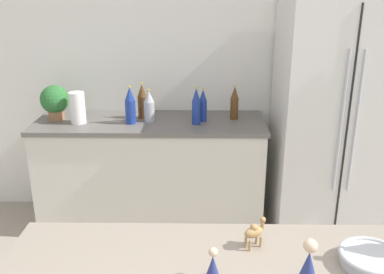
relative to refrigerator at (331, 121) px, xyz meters
The scene contains 15 objects.
wall_back 1.04m from the refrigerator, 156.03° to the left, with size 8.00×0.06×2.55m.
back_counter 1.48m from the refrigerator, behind, with size 1.80×0.63×0.89m.
refrigerator is the anchor object (origin of this frame).
potted_plant 2.15m from the refrigerator, behind, with size 0.22×0.22×0.27m.
paper_towel_roll 1.95m from the refrigerator, behind, with size 0.12×0.12×0.24m.
back_bottle_0 1.48m from the refrigerator, behind, with size 0.07×0.07×0.29m.
back_bottle_1 0.99m from the refrigerator, behind, with size 0.06×0.06×0.26m.
back_bottle_2 0.75m from the refrigerator, behind, with size 0.06×0.06×0.27m.
back_bottle_3 1.41m from the refrigerator, behind, with size 0.08×0.08×0.25m.
back_bottle_4 1.54m from the refrigerator, behind, with size 0.08×0.08×0.29m.
back_bottle_5 1.04m from the refrigerator, behind, with size 0.06×0.06×0.29m.
fruit_bowl 1.93m from the refrigerator, 102.56° to the right, with size 0.23×0.23×0.05m.
camel_figurine 1.95m from the refrigerator, 114.62° to the right, with size 0.09×0.08×0.12m.
wise_man_figurine_blue 2.18m from the refrigerator, 116.43° to the right, with size 0.05×0.05×0.12m.
wise_man_figurine_crimson 2.09m from the refrigerator, 108.56° to the right, with size 0.07×0.07×0.17m.
Camera 1 is at (-0.14, -0.81, 1.88)m, focal length 40.00 mm.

